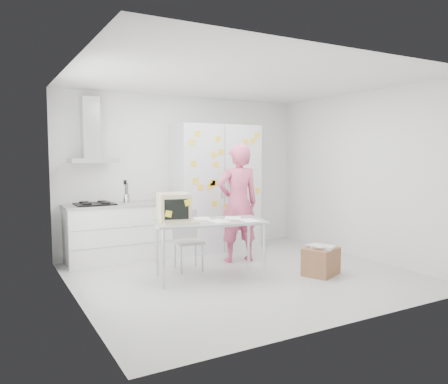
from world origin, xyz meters
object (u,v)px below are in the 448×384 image
chair (187,236)px  cardboard_box (321,261)px  person (238,203)px  desk (187,214)px

chair → cardboard_box: (1.52, -1.19, -0.29)m
person → desk: bearing=34.7°
person → cardboard_box: (0.62, -1.25, -0.72)m
desk → chair: 0.66m
chair → cardboard_box: bearing=-31.0°
desk → cardboard_box: desk is taller
person → chair: bearing=12.6°
person → chair: person is taller
desk → chair: bearing=78.5°
chair → cardboard_box: 1.95m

